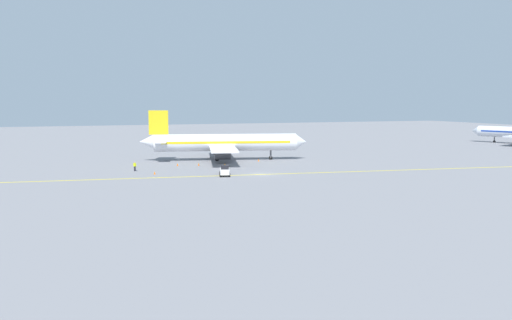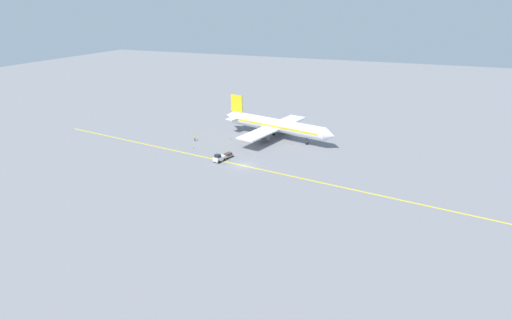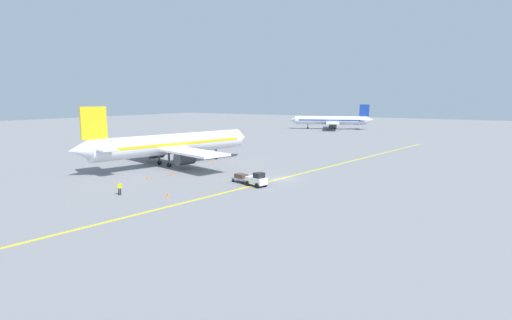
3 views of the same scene
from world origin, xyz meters
The scene contains 10 objects.
ground_plane centered at (0.00, 0.00, 0.00)m, with size 400.00×400.00×0.00m, color slate.
apron_yellow_centreline centered at (0.00, 0.00, 0.00)m, with size 0.40×120.00×0.01m, color yellow.
airplane_at_gate centered at (-22.44, 0.04, 3.71)m, with size 28.45×35.21×10.60m.
baggage_tug_white centered at (-0.19, -6.41, 0.90)m, with size 3.29×2.38×2.11m.
baggage_cart_trailing centered at (-3.37, -5.55, 0.76)m, with size 2.87×2.03×1.24m.
ground_crew_worker centered at (-11.78, -19.75, 0.91)m, with size 0.39×0.49×1.68m.
traffic_cone_near_nose centered at (-15.35, -7.18, 0.28)m, with size 0.32×0.32×0.55m, color orange.
traffic_cone_mid_apron centered at (-18.16, 6.31, 0.28)m, with size 0.32×0.32×0.55m, color orange.
traffic_cone_by_wingtip centered at (-16.40, -11.14, 0.28)m, with size 0.32×0.32×0.55m, color orange.
traffic_cone_far_edge centered at (-6.31, -17.08, 0.28)m, with size 0.32×0.32×0.55m, color orange.
Camera 2 is at (79.04, 34.91, 35.05)m, focal length 28.00 mm.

